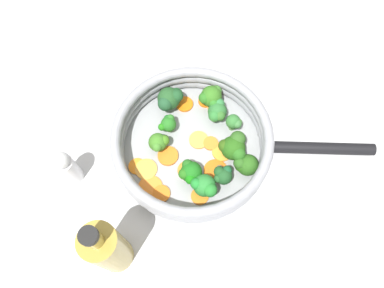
% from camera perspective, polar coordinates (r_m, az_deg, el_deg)
% --- Properties ---
extents(ground_plane, '(4.00, 4.00, 0.00)m').
position_cam_1_polar(ground_plane, '(0.75, 0.00, -0.91)').
color(ground_plane, '#B8BABD').
extents(skillet, '(0.29, 0.29, 0.02)m').
position_cam_1_polar(skillet, '(0.74, 0.00, -0.69)').
color(skillet, '#939699').
rests_on(skillet, ground_plane).
extents(skillet_rim_wall, '(0.31, 0.31, 0.06)m').
position_cam_1_polar(skillet_rim_wall, '(0.71, 0.00, 0.48)').
color(skillet_rim_wall, gray).
rests_on(skillet_rim_wall, skillet).
extents(skillet_handle, '(0.20, 0.11, 0.02)m').
position_cam_1_polar(skillet_handle, '(0.76, 18.86, -0.60)').
color(skillet_handle, black).
rests_on(skillet_handle, skillet).
extents(skillet_rivet_left, '(0.01, 0.01, 0.01)m').
position_cam_1_polar(skillet_rivet_left, '(0.73, 10.43, -2.68)').
color(skillet_rivet_left, '#939899').
rests_on(skillet_rivet_left, skillet).
extents(skillet_rivet_right, '(0.01, 0.01, 0.01)m').
position_cam_1_polar(skillet_rivet_right, '(0.76, 10.25, 1.43)').
color(skillet_rivet_right, '#969599').
rests_on(skillet_rivet_right, skillet).
extents(carrot_slice_0, '(0.05, 0.05, 0.00)m').
position_cam_1_polar(carrot_slice_0, '(0.74, 1.02, 0.63)').
color(carrot_slice_0, '#F99840').
rests_on(carrot_slice_0, skillet).
extents(carrot_slice_1, '(0.04, 0.04, 0.00)m').
position_cam_1_polar(carrot_slice_1, '(0.78, 2.04, 6.55)').
color(carrot_slice_1, orange).
rests_on(carrot_slice_1, skillet).
extents(carrot_slice_2, '(0.03, 0.03, 0.00)m').
position_cam_1_polar(carrot_slice_2, '(0.70, 1.21, -7.94)').
color(carrot_slice_2, orange).
rests_on(carrot_slice_2, skillet).
extents(carrot_slice_3, '(0.03, 0.03, 0.01)m').
position_cam_1_polar(carrot_slice_3, '(0.74, 2.87, 0.10)').
color(carrot_slice_3, orange).
rests_on(carrot_slice_3, skillet).
extents(carrot_slice_4, '(0.04, 0.04, 0.00)m').
position_cam_1_polar(carrot_slice_4, '(0.73, -8.38, -3.38)').
color(carrot_slice_4, orange).
rests_on(carrot_slice_4, skillet).
extents(carrot_slice_5, '(0.05, 0.05, 0.01)m').
position_cam_1_polar(carrot_slice_5, '(0.73, -3.68, -1.82)').
color(carrot_slice_5, orange).
rests_on(carrot_slice_5, skillet).
extents(carrot_slice_6, '(0.05, 0.05, 0.00)m').
position_cam_1_polar(carrot_slice_6, '(0.71, -4.68, -7.54)').
color(carrot_slice_6, orange).
rests_on(carrot_slice_6, skillet).
extents(carrot_slice_7, '(0.04, 0.04, 0.00)m').
position_cam_1_polar(carrot_slice_7, '(0.78, 3.65, 5.66)').
color(carrot_slice_7, orange).
rests_on(carrot_slice_7, skillet).
extents(carrot_slice_8, '(0.06, 0.06, 0.00)m').
position_cam_1_polar(carrot_slice_8, '(0.71, -6.36, -6.57)').
color(carrot_slice_8, orange).
rests_on(carrot_slice_8, skillet).
extents(carrot_slice_9, '(0.06, 0.06, 0.00)m').
position_cam_1_polar(carrot_slice_9, '(0.72, -7.00, -3.83)').
color(carrot_slice_9, '#EF9D3C').
rests_on(carrot_slice_9, skillet).
extents(carrot_slice_10, '(0.04, 0.04, 0.01)m').
position_cam_1_polar(carrot_slice_10, '(0.78, -1.12, 6.09)').
color(carrot_slice_10, orange).
rests_on(carrot_slice_10, skillet).
extents(carrot_slice_11, '(0.05, 0.05, 0.00)m').
position_cam_1_polar(carrot_slice_11, '(0.72, 3.61, -4.09)').
color(carrot_slice_11, orange).
rests_on(carrot_slice_11, skillet).
extents(carrot_slice_12, '(0.05, 0.05, 0.00)m').
position_cam_1_polar(carrot_slice_12, '(0.72, -0.72, -4.03)').
color(carrot_slice_12, orange).
rests_on(carrot_slice_12, skillet).
extents(carrot_slice_13, '(0.05, 0.05, 0.00)m').
position_cam_1_polar(carrot_slice_13, '(0.73, 4.62, -1.17)').
color(carrot_slice_13, orange).
rests_on(carrot_slice_13, skillet).
extents(broccoli_floret_0, '(0.05, 0.04, 0.05)m').
position_cam_1_polar(broccoli_floret_0, '(0.67, 1.92, -6.44)').
color(broccoli_floret_0, '#729D56').
rests_on(broccoli_floret_0, skillet).
extents(broccoli_floret_1, '(0.03, 0.03, 0.04)m').
position_cam_1_polar(broccoli_floret_1, '(0.73, -3.65, 3.16)').
color(broccoli_floret_1, '#6C9546').
rests_on(broccoli_floret_1, skillet).
extents(broccoli_floret_2, '(0.04, 0.05, 0.05)m').
position_cam_1_polar(broccoli_floret_2, '(0.75, 2.91, 7.24)').
color(broccoli_floret_2, '#6E974F').
rests_on(broccoli_floret_2, skillet).
extents(broccoli_floret_3, '(0.04, 0.04, 0.04)m').
position_cam_1_polar(broccoli_floret_3, '(0.72, -5.11, 0.22)').
color(broccoli_floret_3, '#709B5E').
rests_on(broccoli_floret_3, skillet).
extents(broccoli_floret_4, '(0.04, 0.04, 0.05)m').
position_cam_1_polar(broccoli_floret_4, '(0.69, -0.28, -4.34)').
color(broccoli_floret_4, '#80B469').
rests_on(broccoli_floret_4, skillet).
extents(broccoli_floret_5, '(0.04, 0.05, 0.04)m').
position_cam_1_polar(broccoli_floret_5, '(0.74, 3.88, 4.96)').
color(broccoli_floret_5, '#5C8E4D').
rests_on(broccoli_floret_5, skillet).
extents(broccoli_floret_6, '(0.05, 0.04, 0.04)m').
position_cam_1_polar(broccoli_floret_6, '(0.70, 8.10, -3.16)').
color(broccoli_floret_6, '#6A9148').
rests_on(broccoli_floret_6, skillet).
extents(broccoli_floret_7, '(0.04, 0.04, 0.05)m').
position_cam_1_polar(broccoli_floret_7, '(0.69, 4.72, -4.76)').
color(broccoli_floret_7, '#6B9150').
rests_on(broccoli_floret_7, skillet).
extents(broccoli_floret_8, '(0.05, 0.06, 0.05)m').
position_cam_1_polar(broccoli_floret_8, '(0.75, -3.35, 6.92)').
color(broccoli_floret_8, '#69854A').
rests_on(broccoli_floret_8, skillet).
extents(broccoli_floret_9, '(0.06, 0.05, 0.06)m').
position_cam_1_polar(broccoli_floret_9, '(0.70, 6.37, -0.47)').
color(broccoli_floret_9, '#8CA75C').
rests_on(broccoli_floret_9, skillet).
extents(broccoli_floret_10, '(0.03, 0.03, 0.04)m').
position_cam_1_polar(broccoli_floret_10, '(0.73, 6.43, 3.29)').
color(broccoli_floret_10, '#5C8948').
rests_on(broccoli_floret_10, skillet).
extents(mushroom_piece_0, '(0.03, 0.03, 0.01)m').
position_cam_1_polar(mushroom_piece_0, '(0.72, 4.38, -4.05)').
color(mushroom_piece_0, olive).
rests_on(mushroom_piece_0, skillet).
extents(salt_shaker, '(0.04, 0.04, 0.10)m').
position_cam_1_polar(salt_shaker, '(0.72, -18.57, -3.42)').
color(salt_shaker, white).
rests_on(salt_shaker, ground_plane).
extents(oil_bottle, '(0.06, 0.06, 0.21)m').
position_cam_1_polar(oil_bottle, '(0.63, -12.76, -15.27)').
color(oil_bottle, olive).
rests_on(oil_bottle, ground_plane).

